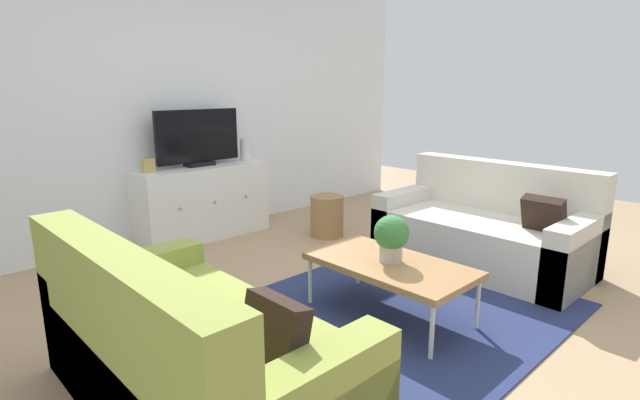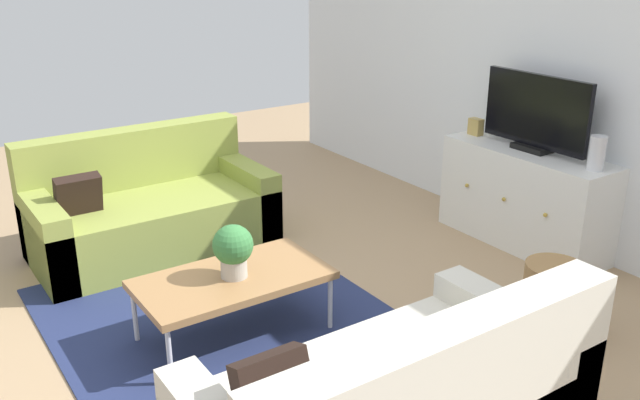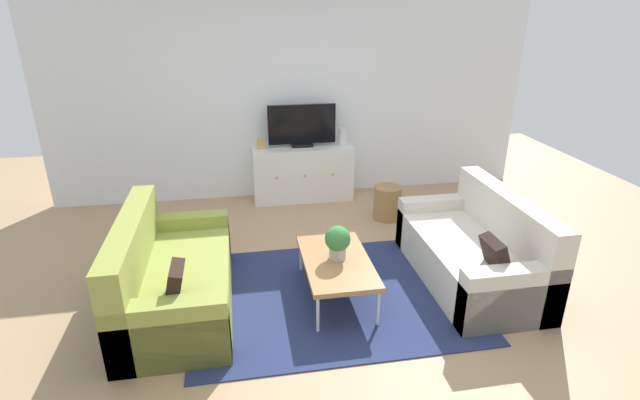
# 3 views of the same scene
# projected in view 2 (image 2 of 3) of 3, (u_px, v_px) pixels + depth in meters

# --- Properties ---
(ground_plane) EXTENTS (10.00, 10.00, 0.00)m
(ground_plane) POSITION_uv_depth(u_px,v_px,m) (255.00, 324.00, 4.13)
(ground_plane) COLOR tan
(wall_back) EXTENTS (6.40, 0.12, 2.70)m
(wall_back) POSITION_uv_depth(u_px,v_px,m) (556.00, 61.00, 5.00)
(wall_back) COLOR white
(wall_back) RESTS_ON ground_plane
(area_rug) EXTENTS (2.50, 1.90, 0.01)m
(area_rug) POSITION_uv_depth(u_px,v_px,m) (233.00, 331.00, 4.05)
(area_rug) COLOR navy
(area_rug) RESTS_ON ground_plane
(couch_left_side) EXTENTS (0.88, 1.70, 0.86)m
(couch_left_side) POSITION_uv_depth(u_px,v_px,m) (148.00, 212.00, 5.10)
(couch_left_side) COLOR olive
(couch_left_side) RESTS_ON ground_plane
(coffee_table) EXTENTS (0.59, 1.08, 0.39)m
(coffee_table) POSITION_uv_depth(u_px,v_px,m) (233.00, 281.00, 3.90)
(coffee_table) COLOR #A37547
(coffee_table) RESTS_ON ground_plane
(potted_plant) EXTENTS (0.23, 0.23, 0.31)m
(potted_plant) POSITION_uv_depth(u_px,v_px,m) (233.00, 249.00, 3.82)
(potted_plant) COLOR #B7B2A8
(potted_plant) RESTS_ON coffee_table
(tv_console) EXTENTS (1.33, 0.47, 0.73)m
(tv_console) POSITION_uv_depth(u_px,v_px,m) (525.00, 198.00, 5.14)
(tv_console) COLOR white
(tv_console) RESTS_ON ground_plane
(flat_screen_tv) EXTENTS (0.89, 0.16, 0.56)m
(flat_screen_tv) POSITION_uv_depth(u_px,v_px,m) (536.00, 113.00, 4.92)
(flat_screen_tv) COLOR black
(flat_screen_tv) RESTS_ON tv_console
(glass_vase) EXTENTS (0.11, 0.11, 0.23)m
(glass_vase) POSITION_uv_depth(u_px,v_px,m) (597.00, 153.00, 4.55)
(glass_vase) COLOR silver
(glass_vase) RESTS_ON tv_console
(mantel_clock) EXTENTS (0.11, 0.07, 0.13)m
(mantel_clock) POSITION_uv_depth(u_px,v_px,m) (476.00, 127.00, 5.41)
(mantel_clock) COLOR tan
(mantel_clock) RESTS_ON tv_console
(wicker_basket) EXTENTS (0.34, 0.34, 0.42)m
(wicker_basket) POSITION_uv_depth(u_px,v_px,m) (551.00, 297.00, 4.02)
(wicker_basket) COLOR #9E7547
(wicker_basket) RESTS_ON ground_plane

